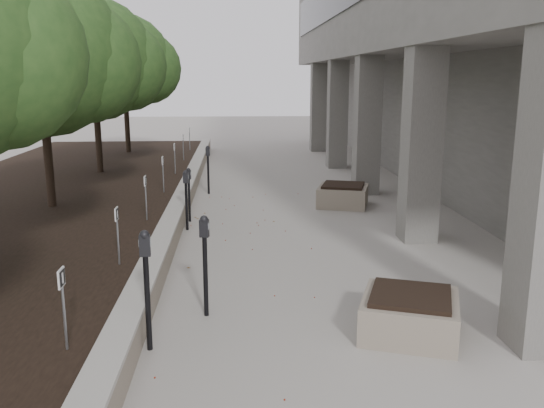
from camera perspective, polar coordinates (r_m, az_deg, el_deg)
name	(u,v)px	position (r m, az deg, el deg)	size (l,w,h in m)	color
ground	(278,398)	(6.56, 0.60, -18.74)	(90.00, 90.00, 0.00)	#9D9890
retaining_wall	(182,201)	(14.99, -8.90, 0.25)	(0.39, 26.00, 0.50)	gray
planting_bed	(37,205)	(15.78, -22.30, -0.12)	(7.00, 26.00, 0.40)	black
crabapple_tree_3	(42,89)	(14.28, -21.85, 10.53)	(4.60, 4.00, 5.44)	#274C1D
crabapple_tree_4	(95,86)	(19.10, -17.19, 11.15)	(4.60, 4.00, 5.44)	#274C1D
crabapple_tree_5	(125,84)	(24.00, -14.41, 11.49)	(4.60, 4.00, 5.44)	#274C1D
parking_sign_2	(64,310)	(6.87, -19.96, -9.83)	(0.04, 0.22, 0.96)	black
parking_sign_3	(118,236)	(9.63, -15.06, -3.11)	(0.04, 0.22, 0.96)	black
parking_sign_4	(146,198)	(12.50, -12.41, 0.59)	(0.04, 0.22, 0.96)	black
parking_sign_5	(163,174)	(15.42, -10.75, 2.90)	(0.04, 0.22, 0.96)	black
parking_sign_6	(175,159)	(18.37, -9.62, 4.47)	(0.04, 0.22, 0.96)	black
parking_sign_7	(183,147)	(21.33, -8.80, 5.60)	(0.04, 0.22, 0.96)	black
parking_sign_8	(190,138)	(24.30, -8.18, 6.46)	(0.04, 0.22, 0.96)	black
parking_meter_1	(147,291)	(7.40, -12.30, -8.45)	(0.16, 0.11, 1.58)	black
parking_meter_2	(205,266)	(8.31, -6.65, -6.16)	(0.15, 0.11, 1.50)	black
parking_meter_3	(186,200)	(13.03, -8.50, 0.36)	(0.14, 0.10, 1.37)	black
parking_meter_4	(189,195)	(13.79, -8.23, 0.90)	(0.13, 0.09, 1.30)	black
parking_meter_5	(208,170)	(17.01, -6.36, 3.39)	(0.14, 0.10, 1.44)	black
planter_front	(410,314)	(8.06, 13.52, -10.55)	(1.24, 1.24, 0.58)	gray
planter_back	(343,195)	(15.52, 7.06, 0.90)	(1.27, 1.27, 0.59)	gray
berry_scatter	(254,256)	(11.13, -1.80, -5.22)	(3.30, 14.10, 0.02)	maroon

